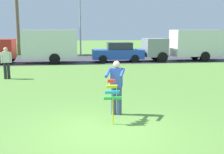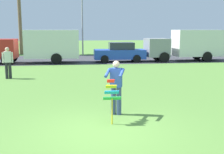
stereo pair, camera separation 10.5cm
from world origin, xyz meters
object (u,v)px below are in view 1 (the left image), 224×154
streetlight_pole (80,16)px  parked_car_blue (118,53)px  person_walker_near (6,62)px  parked_truck_red_cab (40,45)px  person_kite_flyer (116,85)px  parked_truck_grey_van (187,44)px  kite_held (112,94)px

streetlight_pole → parked_car_blue: bearing=-69.0°
person_walker_near → streetlight_pole: bearing=72.8°
parked_truck_red_cab → parked_car_blue: parked_truck_red_cab is taller
person_kite_flyer → parked_truck_grey_van: size_ratio=0.26×
person_kite_flyer → parked_truck_red_cab: bearing=104.7°
person_kite_flyer → streetlight_pole: (-0.38, 21.98, 3.05)m
kite_held → streetlight_pole: 22.95m
parked_car_blue → streetlight_pole: bearing=111.0°
kite_held → streetlight_pole: bearing=90.4°
person_walker_near → kite_held: bearing=-60.2°
kite_held → person_walker_near: person_walker_near is taller
kite_held → person_walker_near: 9.37m
person_kite_flyer → person_walker_near: size_ratio=1.00×
parked_car_blue → streetlight_pole: streetlight_pole is taller
parked_truck_grey_van → streetlight_pole: 11.79m
person_kite_flyer → kite_held: person_kite_flyer is taller
parked_car_blue → person_walker_near: (-7.35, -7.21, 0.16)m
kite_held → parked_truck_red_cab: 15.77m
parked_truck_red_cab → person_walker_near: parked_truck_red_cab is taller
parked_car_blue → parked_truck_grey_van: bearing=-0.0°
kite_held → parked_truck_red_cab: bearing=103.2°
kite_held → parked_car_blue: bearing=80.1°
kite_held → parked_truck_grey_van: 17.63m
person_kite_flyer → streetlight_pole: streetlight_pole is taller
parked_truck_red_cab → streetlight_pole: streetlight_pole is taller
person_kite_flyer → parked_car_blue: person_kite_flyer is taller
kite_held → parked_truck_red_cab: parked_truck_red_cab is taller
streetlight_pole → person_walker_near: size_ratio=4.05×
parked_truck_red_cab → streetlight_pole: size_ratio=0.96×
person_kite_flyer → parked_truck_red_cab: 15.09m
kite_held → parked_truck_red_cab: size_ratio=0.18×
streetlight_pole → person_walker_near: 15.59m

